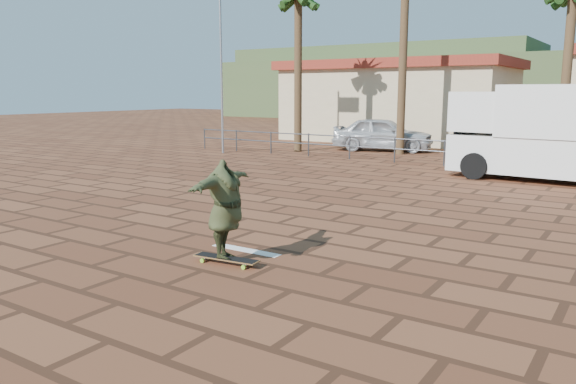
# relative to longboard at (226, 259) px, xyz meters

# --- Properties ---
(ground) EXTENTS (120.00, 120.00, 0.00)m
(ground) POSITION_rel_longboard_xyz_m (-0.93, 2.03, -0.09)
(ground) COLOR brown
(ground) RESTS_ON ground
(paint_stripe) EXTENTS (1.40, 0.22, 0.01)m
(paint_stripe) POSITION_rel_longboard_xyz_m (-0.23, 0.83, -0.09)
(paint_stripe) COLOR white
(paint_stripe) RESTS_ON ground
(guardrail) EXTENTS (24.06, 0.06, 1.00)m
(guardrail) POSITION_rel_longboard_xyz_m (-0.93, 14.03, 0.59)
(guardrail) COLOR #47494F
(guardrail) RESTS_ON ground
(flagpole) EXTENTS (1.30, 0.10, 8.00)m
(flagpole) POSITION_rel_longboard_xyz_m (-10.81, 13.03, 4.55)
(flagpole) COLOR gray
(flagpole) RESTS_ON ground
(palm_far_left) EXTENTS (2.40, 2.40, 8.25)m
(palm_far_left) POSITION_rel_longboard_xyz_m (-8.43, 15.53, 6.74)
(palm_far_left) COLOR brown
(palm_far_left) RESTS_ON ground
(building_west) EXTENTS (12.60, 7.60, 4.50)m
(building_west) POSITION_rel_longboard_xyz_m (-6.93, 24.03, 2.19)
(building_west) COLOR beige
(building_west) RESTS_ON ground
(hill_front) EXTENTS (70.00, 18.00, 6.00)m
(hill_front) POSITION_rel_longboard_xyz_m (-0.93, 52.03, 2.91)
(hill_front) COLOR #384C28
(hill_front) RESTS_ON ground
(hill_back) EXTENTS (35.00, 14.00, 8.00)m
(hill_back) POSITION_rel_longboard_xyz_m (-22.93, 58.03, 3.91)
(hill_back) COLOR #384C28
(hill_back) RESTS_ON ground
(longboard) EXTENTS (1.17, 0.38, 0.11)m
(longboard) POSITION_rel_longboard_xyz_m (0.00, 0.00, 0.00)
(longboard) COLOR olive
(longboard) RESTS_ON ground
(skateboarder) EXTENTS (1.02, 2.06, 1.62)m
(skateboarder) POSITION_rel_longboard_xyz_m (0.00, 0.00, 0.83)
(skateboarder) COLOR #343A1F
(skateboarder) RESTS_ON longboard
(campervan) EXTENTS (5.93, 2.84, 3.00)m
(campervan) POSITION_rel_longboard_xyz_m (2.93, 12.46, 1.49)
(campervan) COLOR white
(campervan) RESTS_ON ground
(car_silver) EXTENTS (5.03, 3.03, 1.60)m
(car_silver) POSITION_rel_longboard_xyz_m (-5.22, 18.03, 0.71)
(car_silver) COLOR #B0B4B7
(car_silver) RESTS_ON ground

